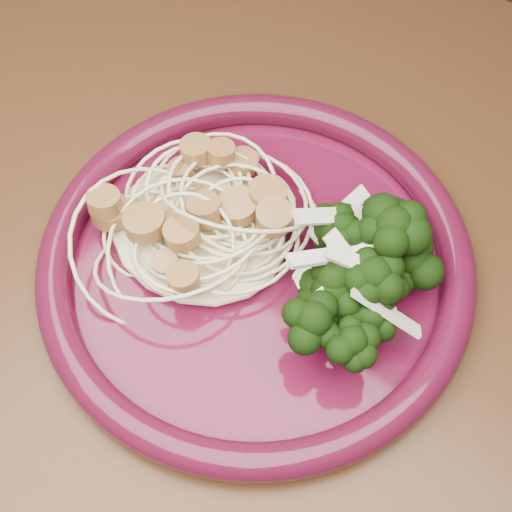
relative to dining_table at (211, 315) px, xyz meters
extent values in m
plane|color=#54381C|center=(0.00, 0.00, -0.65)|extent=(3.50, 3.50, 0.00)
cube|color=#472814|center=(0.00, 0.00, 0.08)|extent=(1.20, 0.80, 0.04)
cylinder|color=#472814|center=(-0.55, 0.35, -0.30)|extent=(0.06, 0.06, 0.71)
cylinder|color=#4B0B22|center=(0.04, 0.01, 0.10)|extent=(0.34, 0.34, 0.01)
torus|color=#4B0E24|center=(0.04, 0.01, 0.11)|extent=(0.35, 0.35, 0.03)
ellipsoid|color=beige|center=(-0.01, 0.01, 0.12)|extent=(0.15, 0.13, 0.03)
ellipsoid|color=black|center=(0.10, 0.02, 0.13)|extent=(0.11, 0.17, 0.06)
camera|label=1|loc=(0.19, -0.20, 0.56)|focal=50.00mm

